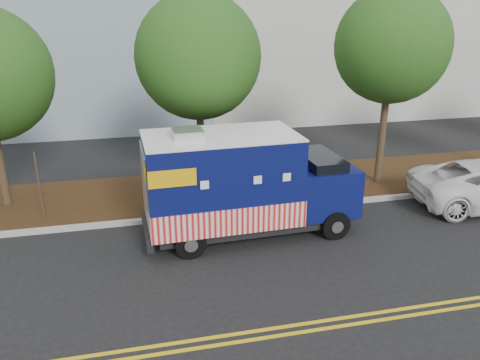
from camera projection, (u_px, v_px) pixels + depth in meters
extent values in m
plane|color=black|center=(218.00, 236.00, 13.98)|extent=(120.00, 120.00, 0.00)
cube|color=#9E9E99|center=(211.00, 215.00, 15.23)|extent=(120.00, 0.18, 0.15)
cube|color=black|center=(201.00, 191.00, 17.14)|extent=(120.00, 4.00, 0.15)
cube|color=gold|center=(256.00, 331.00, 9.92)|extent=(120.00, 0.10, 0.01)
cube|color=gold|center=(259.00, 339.00, 9.69)|extent=(120.00, 0.10, 0.01)
cylinder|color=#38281C|center=(201.00, 141.00, 16.77)|extent=(0.26, 0.26, 3.78)
sphere|color=#1B4D15|center=(198.00, 57.00, 15.73)|extent=(4.25, 4.25, 4.25)
cylinder|color=#38281C|center=(382.00, 132.00, 17.22)|extent=(0.26, 0.26, 4.16)
sphere|color=#1B4D15|center=(392.00, 46.00, 16.13)|extent=(3.97, 3.97, 3.97)
cube|color=#473828|center=(40.00, 189.00, 14.29)|extent=(0.06, 0.06, 2.40)
cube|color=black|center=(252.00, 219.00, 14.12)|extent=(5.79, 2.16, 0.29)
cube|color=#0A1049|center=(221.00, 178.00, 13.40)|extent=(4.38, 2.52, 2.45)
cube|color=red|center=(222.00, 205.00, 13.71)|extent=(4.42, 2.58, 0.77)
cube|color=white|center=(221.00, 136.00, 12.96)|extent=(4.38, 2.52, 0.06)
cube|color=#B7B7BA|center=(188.00, 133.00, 12.69)|extent=(0.85, 0.85, 0.22)
cube|color=#0A1049|center=(319.00, 186.00, 14.34)|extent=(1.92, 2.27, 1.43)
cube|color=black|center=(319.00, 165.00, 14.09)|extent=(1.10, 2.03, 0.66)
cube|color=black|center=(346.00, 197.00, 14.74)|extent=(0.16, 2.05, 0.31)
cube|color=black|center=(147.00, 230.00, 13.35)|extent=(0.27, 2.30, 0.29)
cube|color=#B7B7BA|center=(145.00, 183.00, 12.86)|extent=(0.11, 1.84, 1.94)
cube|color=#B7B7BA|center=(222.00, 162.00, 14.55)|extent=(1.84, 0.11, 1.12)
cube|color=#E7AC0C|center=(172.00, 179.00, 11.73)|extent=(1.23, 0.07, 0.46)
cube|color=#E7AC0C|center=(162.00, 151.00, 13.93)|extent=(1.23, 0.07, 0.46)
cylinder|color=black|center=(335.00, 225.00, 13.72)|extent=(0.87, 0.32, 0.86)
cylinder|color=black|center=(307.00, 198.00, 15.61)|extent=(0.87, 0.32, 0.86)
cylinder|color=black|center=(190.00, 243.00, 12.68)|extent=(0.87, 0.32, 0.86)
cylinder|color=black|center=(179.00, 212.00, 14.57)|extent=(0.87, 0.32, 0.86)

